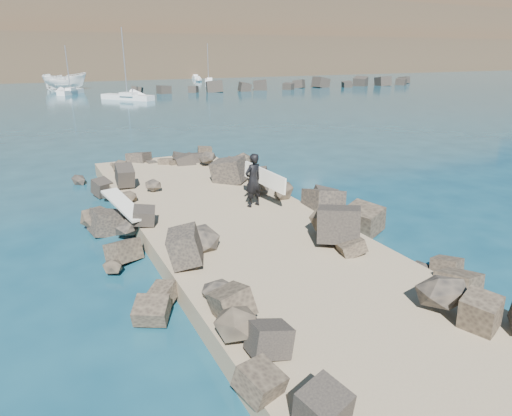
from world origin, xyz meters
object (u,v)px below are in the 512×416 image
object	(u,v)px
boat_imported	(65,81)
surfer_with_board	(255,180)
surfboard_resting	(124,208)
sailboat_d	(209,81)

from	to	relation	value
boat_imported	surfer_with_board	distance (m)	68.35
surfboard_resting	sailboat_d	bearing A→B (deg)	52.85
surfer_with_board	sailboat_d	distance (m)	79.25
boat_imported	sailboat_d	xyz separation A→B (m)	(27.18, 6.29, -0.99)
surfboard_resting	sailboat_d	world-z (taller)	sailboat_d
surfboard_resting	boat_imported	world-z (taller)	boat_imported
surfboard_resting	surfer_with_board	distance (m)	4.56
surfboard_resting	sailboat_d	size ratio (longest dim) A/B	0.30
boat_imported	sailboat_d	world-z (taller)	sailboat_d
sailboat_d	boat_imported	bearing A→B (deg)	-166.96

